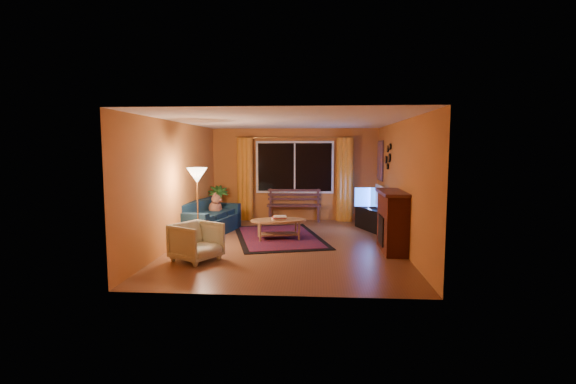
# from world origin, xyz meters

# --- Properties ---
(floor) EXTENTS (4.50, 6.00, 0.02)m
(floor) POSITION_xyz_m (0.00, 0.00, -0.01)
(floor) COLOR brown
(floor) RESTS_ON ground
(ceiling) EXTENTS (4.50, 6.00, 0.02)m
(ceiling) POSITION_xyz_m (0.00, 0.00, 2.51)
(ceiling) COLOR white
(ceiling) RESTS_ON ground
(wall_back) EXTENTS (4.50, 0.02, 2.50)m
(wall_back) POSITION_xyz_m (0.00, 3.01, 1.25)
(wall_back) COLOR #C37432
(wall_back) RESTS_ON ground
(wall_left) EXTENTS (0.02, 6.00, 2.50)m
(wall_left) POSITION_xyz_m (-2.26, 0.00, 1.25)
(wall_left) COLOR #C37432
(wall_left) RESTS_ON ground
(wall_right) EXTENTS (0.02, 6.00, 2.50)m
(wall_right) POSITION_xyz_m (2.26, 0.00, 1.25)
(wall_right) COLOR #C37432
(wall_right) RESTS_ON ground
(window) EXTENTS (2.00, 0.02, 1.30)m
(window) POSITION_xyz_m (0.00, 2.94, 1.45)
(window) COLOR black
(window) RESTS_ON wall_back
(curtain_rod) EXTENTS (3.20, 0.03, 0.03)m
(curtain_rod) POSITION_xyz_m (0.00, 2.90, 2.25)
(curtain_rod) COLOR #BF8C3F
(curtain_rod) RESTS_ON wall_back
(curtain_left) EXTENTS (0.36, 0.36, 2.24)m
(curtain_left) POSITION_xyz_m (-1.35, 2.88, 1.12)
(curtain_left) COLOR orange
(curtain_left) RESTS_ON ground
(curtain_right) EXTENTS (0.36, 0.36, 2.24)m
(curtain_right) POSITION_xyz_m (1.35, 2.88, 1.12)
(curtain_right) COLOR orange
(curtain_right) RESTS_ON ground
(bench) EXTENTS (1.45, 0.47, 0.43)m
(bench) POSITION_xyz_m (-0.00, 2.75, 0.22)
(bench) COLOR #442628
(bench) RESTS_ON ground
(potted_plant) EXTENTS (0.72, 0.72, 0.98)m
(potted_plant) POSITION_xyz_m (-2.00, 2.40, 0.49)
(potted_plant) COLOR #235B1E
(potted_plant) RESTS_ON ground
(sofa) EXTENTS (1.19, 1.99, 0.75)m
(sofa) POSITION_xyz_m (-1.87, 0.95, 0.38)
(sofa) COLOR #0F2332
(sofa) RESTS_ON ground
(dog) EXTENTS (0.36, 0.46, 0.45)m
(dog) POSITION_xyz_m (-1.82, 1.37, 0.60)
(dog) COLOR #985D44
(dog) RESTS_ON sofa
(armchair) EXTENTS (0.94, 0.96, 0.74)m
(armchair) POSITION_xyz_m (-1.50, -1.34, 0.37)
(armchair) COLOR beige
(armchair) RESTS_ON ground
(floor_lamp) EXTENTS (0.31, 0.31, 1.60)m
(floor_lamp) POSITION_xyz_m (-1.75, -0.36, 0.80)
(floor_lamp) COLOR #BF8C3F
(floor_lamp) RESTS_ON ground
(rug) EXTENTS (2.45, 3.18, 0.02)m
(rug) POSITION_xyz_m (-0.24, 0.69, 0.01)
(rug) COLOR maroon
(rug) RESTS_ON ground
(coffee_table) EXTENTS (1.42, 1.42, 0.44)m
(coffee_table) POSITION_xyz_m (-0.22, 0.46, 0.22)
(coffee_table) COLOR #A3774A
(coffee_table) RESTS_ON ground
(tv_console) EXTENTS (0.85, 1.33, 0.53)m
(tv_console) POSITION_xyz_m (2.00, 1.58, 0.26)
(tv_console) COLOR black
(tv_console) RESTS_ON ground
(television) EXTENTS (0.16, 0.98, 0.56)m
(television) POSITION_xyz_m (2.00, 1.58, 0.81)
(television) COLOR black
(television) RESTS_ON tv_console
(fireplace) EXTENTS (0.40, 1.20, 1.10)m
(fireplace) POSITION_xyz_m (2.05, -0.40, 0.55)
(fireplace) COLOR maroon
(fireplace) RESTS_ON ground
(mirror_cluster) EXTENTS (0.06, 0.60, 0.56)m
(mirror_cluster) POSITION_xyz_m (2.21, 1.30, 1.80)
(mirror_cluster) COLOR black
(mirror_cluster) RESTS_ON wall_right
(painting) EXTENTS (0.04, 0.76, 0.96)m
(painting) POSITION_xyz_m (2.22, 2.45, 1.65)
(painting) COLOR orange
(painting) RESTS_ON wall_right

